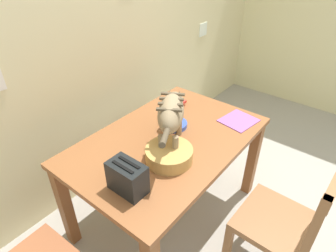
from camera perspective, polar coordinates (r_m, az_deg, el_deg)
name	(u,v)px	position (r m, az deg, el deg)	size (l,w,h in m)	color
wall_rear	(89,35)	(2.21, -15.34, 17.05)	(5.40, 0.11, 2.50)	beige
dining_table	(168,149)	(1.94, 0.00, -4.61)	(1.32, 0.86, 0.73)	brown
cat	(171,113)	(1.72, 0.67, 2.65)	(0.57, 0.38, 0.33)	#907A59
saucer_bowl	(174,124)	(2.00, 1.26, 0.32)	(0.18, 0.18, 0.03)	#3754B8
coffee_mug	(175,117)	(1.97, 1.34, 1.78)	(0.13, 0.09, 0.08)	white
magazine	(239,120)	(2.13, 13.85, 1.07)	(0.24, 0.21, 0.01)	#9857A0
book_stack	(174,103)	(2.25, 1.20, 4.52)	(0.17, 0.14, 0.04)	red
wicker_basket	(169,154)	(1.69, 0.20, -5.66)	(0.28, 0.28, 0.08)	tan
toaster	(127,178)	(1.50, -8.07, -10.11)	(0.12, 0.20, 0.18)	black
wooden_chair_far	(284,224)	(1.85, 21.98, -17.59)	(0.43, 0.43, 0.95)	brown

